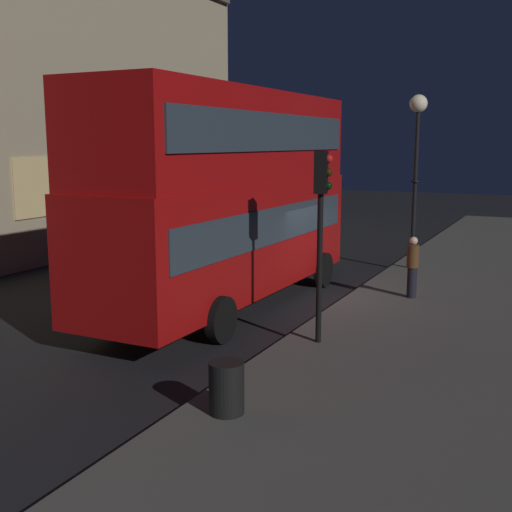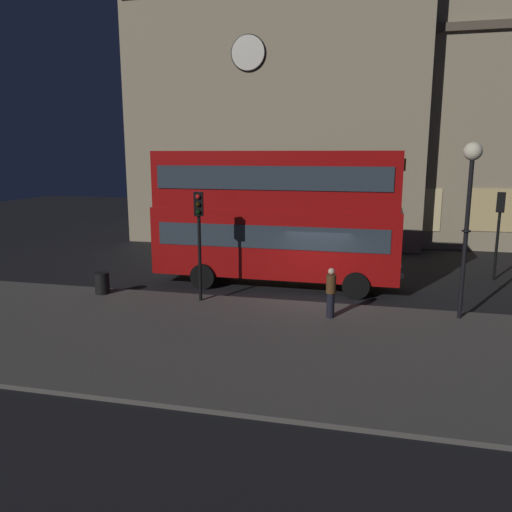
# 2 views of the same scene
# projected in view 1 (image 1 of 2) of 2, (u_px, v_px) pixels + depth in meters

# --- Properties ---
(ground_plane) EXTENTS (80.00, 80.00, 0.00)m
(ground_plane) POSITION_uv_depth(u_px,v_px,m) (314.00, 298.00, 17.80)
(ground_plane) COLOR black
(sidewalk_slab) EXTENTS (44.00, 8.37, 0.12)m
(sidewalk_slab) POSITION_uv_depth(u_px,v_px,m) (509.00, 317.00, 15.59)
(sidewalk_slab) COLOR #4C4944
(sidewalk_slab) RESTS_ON ground
(building_plain_facade) EXTENTS (15.84, 7.81, 15.20)m
(building_plain_facade) POSITION_uv_depth(u_px,v_px,m) (80.00, 72.00, 30.71)
(building_plain_facade) COLOR tan
(building_plain_facade) RESTS_ON ground
(double_decker_bus) EXTENTS (10.13, 3.00, 5.52)m
(double_decker_bus) POSITION_uv_depth(u_px,v_px,m) (228.00, 190.00, 16.29)
(double_decker_bus) COLOR #9E0C0C
(double_decker_bus) RESTS_ON ground
(traffic_light_near_kerb) EXTENTS (0.37, 0.39, 3.97)m
(traffic_light_near_kerb) POSITION_uv_depth(u_px,v_px,m) (321.00, 207.00, 12.98)
(traffic_light_near_kerb) COLOR black
(traffic_light_near_kerb) RESTS_ON sidewalk_slab
(traffic_light_far_side) EXTENTS (0.36, 0.38, 3.82)m
(traffic_light_far_side) POSITION_uv_depth(u_px,v_px,m) (271.00, 181.00, 25.73)
(traffic_light_far_side) COLOR black
(traffic_light_far_side) RESTS_ON ground
(street_lamp) EXTENTS (0.57, 0.57, 5.65)m
(street_lamp) POSITION_uv_depth(u_px,v_px,m) (417.00, 135.00, 20.65)
(street_lamp) COLOR black
(street_lamp) RESTS_ON sidewalk_slab
(pedestrian) EXTENTS (0.32, 0.32, 1.66)m
(pedestrian) POSITION_uv_depth(u_px,v_px,m) (413.00, 266.00, 17.20)
(pedestrian) COLOR black
(pedestrian) RESTS_ON sidewalk_slab
(litter_bin) EXTENTS (0.55, 0.55, 0.82)m
(litter_bin) POSITION_uv_depth(u_px,v_px,m) (227.00, 388.00, 9.88)
(litter_bin) COLOR black
(litter_bin) RESTS_ON sidewalk_slab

